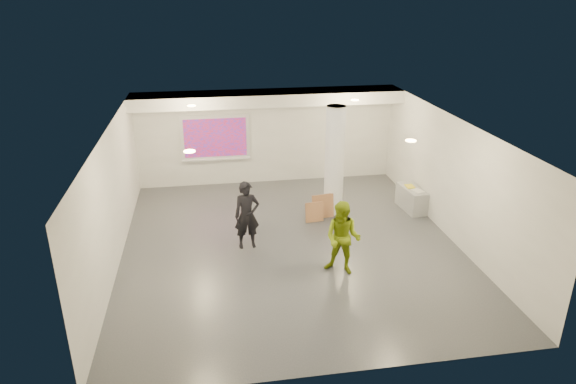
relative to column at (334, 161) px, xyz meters
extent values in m
cube|color=#3C3F44|center=(-1.50, -1.80, -1.50)|extent=(8.00, 9.00, 0.01)
cube|color=white|center=(-1.50, -1.80, 1.50)|extent=(8.00, 9.00, 0.01)
cube|color=silver|center=(-1.50, 2.70, 0.00)|extent=(8.00, 0.01, 3.00)
cube|color=silver|center=(-1.50, -6.30, 0.00)|extent=(8.00, 0.01, 3.00)
cube|color=silver|center=(-5.50, -1.80, 0.00)|extent=(0.01, 9.00, 3.00)
cube|color=silver|center=(2.50, -1.80, 0.00)|extent=(0.01, 9.00, 3.00)
cube|color=silver|center=(-1.50, 2.15, 1.32)|extent=(8.00, 1.10, 0.36)
cylinder|color=#FFD486|center=(-3.70, 0.70, 1.48)|extent=(0.22, 0.22, 0.02)
cylinder|color=#FFD486|center=(0.70, 0.70, 1.48)|extent=(0.22, 0.22, 0.02)
cylinder|color=#FFD486|center=(-3.70, -3.30, 1.48)|extent=(0.22, 0.22, 0.02)
cylinder|color=#FFD486|center=(0.70, -3.30, 1.48)|extent=(0.22, 0.22, 0.02)
cylinder|color=white|center=(0.00, 0.00, 0.00)|extent=(0.52, 0.52, 3.00)
cube|color=silver|center=(-3.10, 2.66, 0.05)|extent=(2.10, 0.06, 1.40)
cube|color=#1C2FB6|center=(-3.10, 2.62, 0.05)|extent=(1.90, 0.01, 1.20)
cube|color=silver|center=(-3.10, 2.60, -0.65)|extent=(2.10, 0.08, 0.04)
cube|color=gray|center=(2.22, -0.20, -1.18)|extent=(0.57, 1.15, 0.65)
cube|color=silver|center=(2.27, -0.44, -0.84)|extent=(0.32, 0.36, 0.02)
cube|color=yellow|center=(2.18, -0.10, -0.84)|extent=(0.23, 0.31, 0.03)
cube|color=#9B6742|center=(-0.36, -0.32, -1.17)|extent=(0.62, 0.24, 0.66)
cube|color=#9B6742|center=(-0.64, -0.53, -1.23)|extent=(0.50, 0.19, 0.54)
imported|color=black|center=(-2.53, -1.66, -0.67)|extent=(0.63, 0.44, 1.66)
imported|color=#7C9912|center=(-0.60, -3.19, -0.67)|extent=(1.01, 0.95, 1.66)
camera|label=1|loc=(-3.37, -12.74, 4.39)|focal=32.00mm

